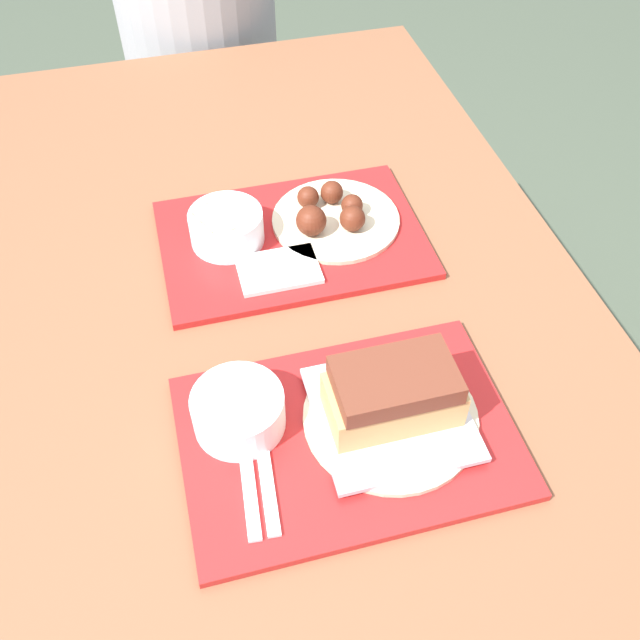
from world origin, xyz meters
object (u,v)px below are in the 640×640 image
Objects in this scene: tray_near at (348,436)px; person_seated_across at (198,22)px; wings_plate_far at (332,215)px; brisket_sandwich_plate at (392,402)px; bowl_coleslaw_far at (226,226)px; tray_far at (292,239)px; bowl_coleslaw_near at (238,410)px.

person_seated_across is (-0.02, 1.28, -0.04)m from tray_near.
tray_near is 0.41m from wings_plate_far.
brisket_sandwich_plate is 1.92× the size of bowl_coleslaw_far.
tray_far is 2.00× the size of wings_plate_far.
tray_far is at bearing 96.41° from brisket_sandwich_plate.
person_seated_across is at bearing 85.48° from bowl_coleslaw_far.
bowl_coleslaw_near is at bearing -95.30° from person_seated_across.
person_seated_across reaches higher than bowl_coleslaw_near.
tray_near is at bearing -102.49° from wings_plate_far.
bowl_coleslaw_near and bowl_coleslaw_far have the same top height.
brisket_sandwich_plate reaches higher than bowl_coleslaw_far.
tray_far is at bearing 66.37° from bowl_coleslaw_near.
bowl_coleslaw_near reaches higher than tray_far.
bowl_coleslaw_near is (-0.13, 0.05, 0.04)m from tray_near.
wings_plate_far is (0.07, 0.02, 0.02)m from tray_far.
bowl_coleslaw_far is 0.18× the size of person_seated_across.
person_seated_across is (0.07, 0.88, -0.08)m from bowl_coleslaw_far.
bowl_coleslaw_far is 0.56× the size of wings_plate_far.
wings_plate_far is (0.03, 0.39, -0.02)m from brisket_sandwich_plate.
brisket_sandwich_plate reaches higher than bowl_coleslaw_near.
bowl_coleslaw_far is (-0.10, 0.02, 0.04)m from tray_far.
person_seated_across is at bearing 90.71° from tray_near.
bowl_coleslaw_near is 1.00× the size of bowl_coleslaw_far.
tray_far is at bearing -166.97° from wings_plate_far.
brisket_sandwich_plate is (0.04, -0.38, 0.04)m from tray_far.
person_seated_across reaches higher than bowl_coleslaw_far.
wings_plate_far is at bearing 58.12° from bowl_coleslaw_near.
bowl_coleslaw_far is at bearing 170.46° from tray_far.
tray_far is (0.02, 0.39, 0.00)m from tray_near.
tray_far is 0.11m from bowl_coleslaw_far.
person_seated_across is at bearing 92.10° from tray_far.
tray_far is at bearing -9.54° from bowl_coleslaw_far.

